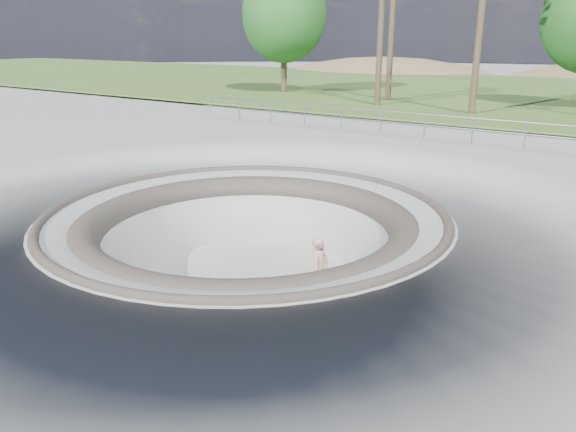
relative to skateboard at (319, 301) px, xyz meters
name	(u,v)px	position (x,y,z in m)	size (l,w,h in m)	color
ground	(246,213)	(-2.24, 0.05, 1.83)	(180.00, 180.00, 0.00)	#A0A09B
skate_bowl	(248,279)	(-2.24, 0.05, 0.00)	(14.00, 14.00, 4.10)	#A0A09B
grass_strip	(537,94)	(-2.24, 34.05, 2.05)	(180.00, 36.00, 0.12)	#415B24
safety_railing	(425,126)	(-2.24, 12.05, 2.52)	(25.00, 0.06, 1.03)	gray
skateboard	(319,301)	(0.00, 0.00, 0.00)	(0.89, 0.55, 0.09)	olive
skater	(320,269)	(0.00, 0.00, 0.83)	(0.59, 0.39, 1.62)	tan
bushy_tree_left	(284,14)	(-17.87, 24.14, 7.56)	(6.21, 5.65, 8.96)	brown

